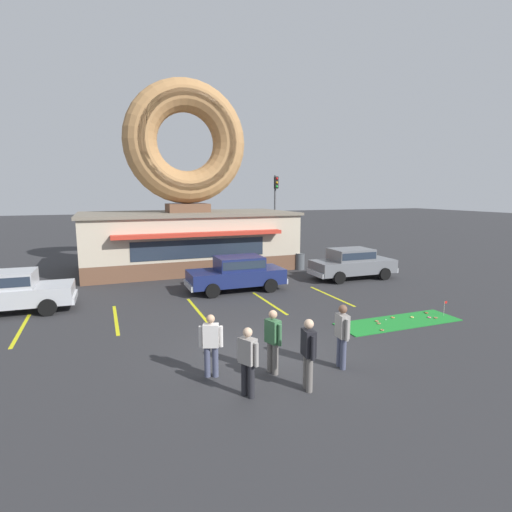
{
  "coord_description": "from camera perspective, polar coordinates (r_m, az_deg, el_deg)",
  "views": [
    {
      "loc": [
        -4.13,
        -9.74,
        4.54
      ],
      "look_at": [
        1.63,
        5.0,
        2.0
      ],
      "focal_mm": 28.0,
      "sensor_mm": 36.0,
      "label": 1
    }
  ],
  "objects": [
    {
      "name": "pedestrian_beanie_man",
      "position": [
        9.12,
        -1.18,
        -14.49
      ],
      "size": [
        0.39,
        0.53,
        1.61
      ],
      "color": "#232328",
      "rests_on": "ground"
    },
    {
      "name": "traffic_light_pole",
      "position": [
        30.84,
        2.8,
        7.57
      ],
      "size": [
        0.28,
        0.47,
        5.8
      ],
      "color": "#595B60",
      "rests_on": "ground"
    },
    {
      "name": "parking_stripe_centre",
      "position": [
        16.67,
        1.81,
        -6.68
      ],
      "size": [
        0.12,
        3.6,
        0.01
      ],
      "primitive_type": "cube",
      "color": "yellow",
      "rests_on": "ground"
    },
    {
      "name": "parking_stripe_far_left",
      "position": [
        15.65,
        -30.55,
        -9.04
      ],
      "size": [
        0.12,
        3.6,
        0.01
      ],
      "primitive_type": "cube",
      "color": "yellow",
      "rests_on": "ground"
    },
    {
      "name": "car_grey",
      "position": [
        21.67,
        13.57,
        -0.88
      ],
      "size": [
        4.6,
        2.05,
        1.6
      ],
      "color": "slate",
      "rests_on": "ground"
    },
    {
      "name": "putting_flag_pin",
      "position": [
        16.35,
        25.4,
        -6.32
      ],
      "size": [
        0.13,
        0.01,
        0.55
      ],
      "color": "silver",
      "rests_on": "putting_mat"
    },
    {
      "name": "pedestrian_hooded_kid",
      "position": [
        10.71,
        12.2,
        -10.72
      ],
      "size": [
        0.27,
        0.59,
        1.7
      ],
      "color": "#474C66",
      "rests_on": "ground"
    },
    {
      "name": "parking_stripe_left",
      "position": [
        15.43,
        -19.38,
        -8.52
      ],
      "size": [
        0.12,
        3.6,
        0.01
      ],
      "primitive_type": "cube",
      "color": "yellow",
      "rests_on": "ground"
    },
    {
      "name": "putting_mat",
      "position": [
        15.11,
        19.67,
        -8.86
      ],
      "size": [
        4.56,
        1.37,
        0.03
      ],
      "primitive_type": "cube",
      "color": "#1E842D",
      "rests_on": "ground"
    },
    {
      "name": "parking_stripe_mid_left",
      "position": [
        15.78,
        -8.35,
        -7.69
      ],
      "size": [
        0.12,
        3.6,
        0.01
      ],
      "primitive_type": "cube",
      "color": "yellow",
      "rests_on": "ground"
    },
    {
      "name": "ground_plane",
      "position": [
        11.52,
        1.55,
        -14.11
      ],
      "size": [
        160.0,
        160.0,
        0.0
      ],
      "primitive_type": "plane",
      "color": "#2D2D30"
    },
    {
      "name": "car_silver",
      "position": [
        17.75,
        -31.91,
        -4.21
      ],
      "size": [
        4.61,
        2.08,
        1.6
      ],
      "color": "#B2B5BA",
      "rests_on": "ground"
    },
    {
      "name": "mini_donut_far_centre",
      "position": [
        16.46,
        23.18,
        -7.48
      ],
      "size": [
        0.13,
        0.13,
        0.04
      ],
      "primitive_type": "torus",
      "color": "brown",
      "rests_on": "putting_mat"
    },
    {
      "name": "golf_ball",
      "position": [
        15.1,
        18.05,
        -8.64
      ],
      "size": [
        0.04,
        0.04,
        0.04
      ],
      "primitive_type": "sphere",
      "color": "white",
      "rests_on": "putting_mat"
    },
    {
      "name": "pedestrian_clipboard_woman",
      "position": [
        10.21,
        2.42,
        -11.71
      ],
      "size": [
        0.35,
        0.57,
        1.65
      ],
      "color": "slate",
      "rests_on": "ground"
    },
    {
      "name": "mini_donut_mid_centre",
      "position": [
        15.72,
        21.4,
        -8.14
      ],
      "size": [
        0.13,
        0.13,
        0.04
      ],
      "primitive_type": "torus",
      "color": "#E5C666",
      "rests_on": "putting_mat"
    },
    {
      "name": "pedestrian_blue_sweater_man",
      "position": [
        10.09,
        -6.45,
        -12.22
      ],
      "size": [
        0.56,
        0.36,
        1.6
      ],
      "color": "#474C66",
      "rests_on": "ground"
    },
    {
      "name": "mini_donut_mid_left",
      "position": [
        14.62,
        17.14,
        -9.19
      ],
      "size": [
        0.13,
        0.13,
        0.04
      ],
      "primitive_type": "torus",
      "color": "#A5724C",
      "rests_on": "putting_mat"
    },
    {
      "name": "mini_donut_far_right",
      "position": [
        15.98,
        24.28,
        -8.05
      ],
      "size": [
        0.13,
        0.13,
        0.04
      ],
      "primitive_type": "torus",
      "color": "#A5724C",
      "rests_on": "putting_mat"
    },
    {
      "name": "parking_stripe_mid_right",
      "position": [
        18.02,
        10.66,
        -5.62
      ],
      "size": [
        0.12,
        3.6,
        0.01
      ],
      "primitive_type": "cube",
      "color": "yellow",
      "rests_on": "ground"
    },
    {
      "name": "mini_donut_near_right",
      "position": [
        14.0,
        17.57,
        -10.04
      ],
      "size": [
        0.13,
        0.13,
        0.04
      ],
      "primitive_type": "torus",
      "color": "#A5724C",
      "rests_on": "putting_mat"
    },
    {
      "name": "pedestrian_leather_jacket_man",
      "position": [
        9.45,
        7.48,
        -13.3
      ],
      "size": [
        0.28,
        0.59,
        1.7
      ],
      "color": "slate",
      "rests_on": "ground"
    },
    {
      "name": "trash_bin",
      "position": [
        23.79,
        6.28,
        -0.72
      ],
      "size": [
        0.57,
        0.57,
        0.97
      ],
      "color": "#51565B",
      "rests_on": "ground"
    },
    {
      "name": "mini_donut_mid_right",
      "position": [
        14.86,
        16.88,
        -8.89
      ],
      "size": [
        0.13,
        0.13,
        0.04
      ],
      "primitive_type": "torus",
      "color": "#A5724C",
      "rests_on": "putting_mat"
    },
    {
      "name": "car_navy",
      "position": [
        18.52,
        -2.71,
        -2.31
      ],
      "size": [
        4.57,
        2.0,
        1.6
      ],
      "color": "navy",
      "rests_on": "ground"
    },
    {
      "name": "mini_donut_near_left",
      "position": [
        15.93,
        23.5,
        -8.04
      ],
      "size": [
        0.13,
        0.13,
        0.04
      ],
      "primitive_type": "torus",
      "color": "#D8667F",
      "rests_on": "putting_mat"
    },
    {
      "name": "donut_shop_building",
      "position": [
        24.2,
        -9.73,
        7.1
      ],
      "size": [
        12.3,
        6.75,
        10.96
      ],
      "color": "brown",
      "rests_on": "ground"
    },
    {
      "name": "mini_donut_far_left",
      "position": [
        15.44,
        18.96,
        -8.31
      ],
      "size": [
        0.13,
        0.13,
        0.04
      ],
      "primitive_type": "torus",
      "color": "#D17F47",
      "rests_on": "putting_mat"
    }
  ]
}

